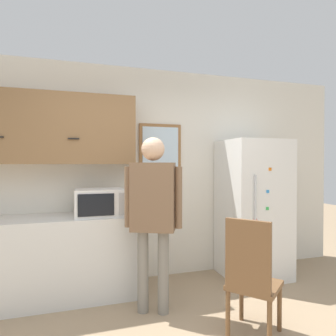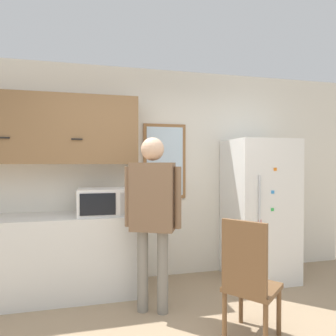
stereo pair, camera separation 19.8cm
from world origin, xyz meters
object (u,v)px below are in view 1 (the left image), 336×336
at_px(microwave, 99,202).
at_px(chair, 251,275).
at_px(person, 153,206).
at_px(refrigerator, 253,208).

distance_m(microwave, chair, 1.75).
xyz_separation_m(person, refrigerator, (1.50, 0.55, -0.17)).
distance_m(microwave, person, 0.71).
height_order(person, chair, person).
xyz_separation_m(microwave, person, (0.48, -0.53, 0.02)).
bearing_deg(person, microwave, 156.43).
height_order(microwave, chair, microwave).
relative_size(microwave, person, 0.30).
height_order(microwave, refrigerator, refrigerator).
distance_m(microwave, refrigerator, 1.98).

